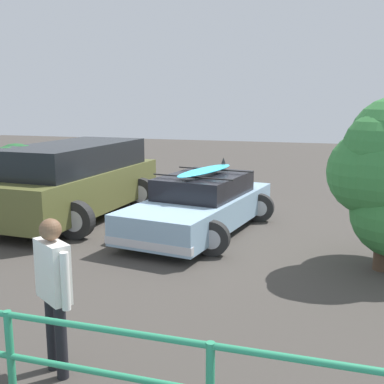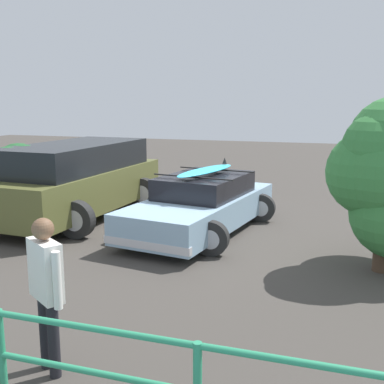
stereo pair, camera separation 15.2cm
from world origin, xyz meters
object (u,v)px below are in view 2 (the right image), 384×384
Objects in this scene: suv_car at (76,179)px; bush_near_right at (17,177)px; sedan_car at (202,204)px; person_bystander at (46,282)px.

bush_near_right is at bearing 39.16° from suv_car.
sedan_car is 4.17m from bush_near_right.
bush_near_right reaches higher than suv_car.
bush_near_right is at bearing -49.85° from person_bystander.
person_bystander is at bearing 118.94° from suv_car.
person_bystander is at bearing 130.15° from bush_near_right.
bush_near_right is at bearing 7.90° from sedan_car.
person_bystander is (-0.09, 5.56, 0.40)m from sedan_car.
bush_near_right is (4.11, 0.57, 0.45)m from sedan_car.
person_bystander is 6.52m from bush_near_right.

